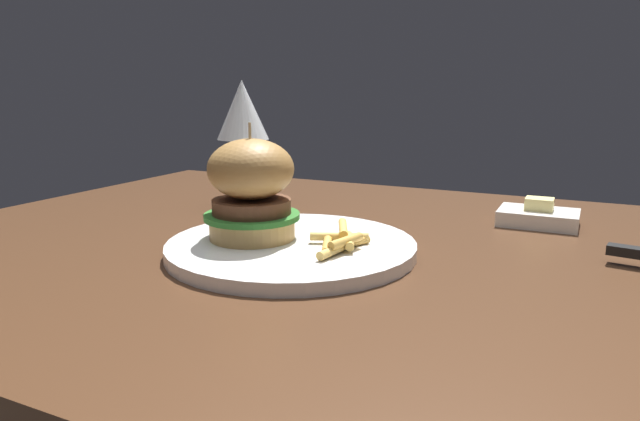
{
  "coord_description": "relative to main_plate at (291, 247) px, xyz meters",
  "views": [
    {
      "loc": [
        0.24,
        -0.58,
        0.92
      ],
      "look_at": [
        -0.03,
        -0.03,
        0.78
      ],
      "focal_mm": 32.0,
      "sensor_mm": 36.0,
      "label": 1
    }
  ],
  "objects": [
    {
      "name": "main_plate",
      "position": [
        0.0,
        0.0,
        0.0
      ],
      "size": [
        0.27,
        0.27,
        0.01
      ],
      "primitive_type": "cylinder",
      "color": "white",
      "rests_on": "dining_table"
    },
    {
      "name": "wine_glass",
      "position": [
        -0.18,
        0.18,
        0.13
      ],
      "size": [
        0.08,
        0.08,
        0.19
      ],
      "color": "silver",
      "rests_on": "dining_table"
    },
    {
      "name": "fries_pile",
      "position": [
        0.06,
        -0.0,
        0.02
      ],
      "size": [
        0.07,
        0.11,
        0.02
      ],
      "color": "gold",
      "rests_on": "main_plate"
    },
    {
      "name": "burger_sandwich",
      "position": [
        -0.05,
        -0.01,
        0.06
      ],
      "size": [
        0.11,
        0.11,
        0.13
      ],
      "color": "tan",
      "rests_on": "main_plate"
    },
    {
      "name": "butter_dish",
      "position": [
        0.23,
        0.25,
        0.0
      ],
      "size": [
        0.1,
        0.07,
        0.04
      ],
      "color": "white",
      "rests_on": "dining_table"
    },
    {
      "name": "dining_table",
      "position": [
        0.05,
        0.06,
        -0.11
      ],
      "size": [
        1.1,
        0.78,
        0.74
      ],
      "color": "#472B19",
      "rests_on": "ground"
    }
  ]
}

